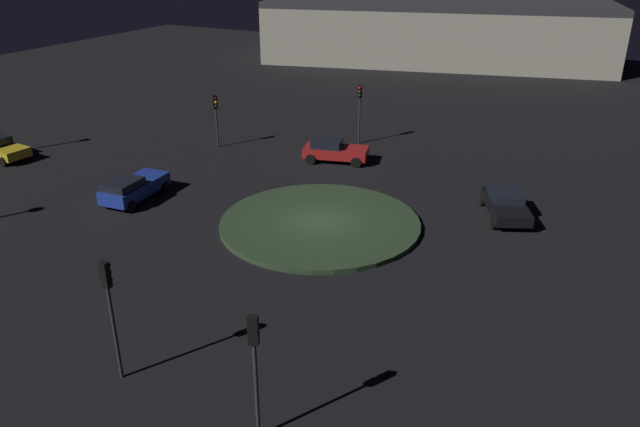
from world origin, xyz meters
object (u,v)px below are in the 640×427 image
object	(u,v)px
traffic_light_east_near	(255,353)
store_building	(437,30)
car_black	(506,204)
car_red	(334,150)
traffic_light_west	(360,102)
car_blue	(133,187)
traffic_light_southwest	(216,110)
traffic_light_east	(110,297)

from	to	relation	value
traffic_light_east_near	store_building	distance (m)	63.51
car_black	traffic_light_east_near	distance (m)	19.98
car_red	store_building	xyz separation A→B (m)	(-38.62, -5.00, 2.70)
traffic_light_east_near	store_building	size ratio (longest dim) A/B	0.10
car_red	traffic_light_east_near	bearing A→B (deg)	-84.25
traffic_light_east_near	store_building	xyz separation A→B (m)	(-62.01, -13.74, 0.42)
traffic_light_west	traffic_light_east_near	distance (m)	29.00
car_red	store_building	world-z (taller)	store_building
car_blue	traffic_light_west	size ratio (longest dim) A/B	1.03
car_black	traffic_light_west	size ratio (longest dim) A/B	1.08
traffic_light_east_near	traffic_light_southwest	bearing A→B (deg)	18.11
traffic_light_west	traffic_light_southwest	bearing A→B (deg)	-74.13
car_black	traffic_light_east_near	xyz separation A→B (m)	(19.56, -3.31, 2.34)
traffic_light_east_near	traffic_light_southwest	size ratio (longest dim) A/B	1.16
traffic_light_east	traffic_light_west	size ratio (longest dim) A/B	1.05
traffic_light_west	store_building	size ratio (longest dim) A/B	0.10
car_blue	traffic_light_east_near	world-z (taller)	traffic_light_east_near
traffic_light_east	traffic_light_west	xyz separation A→B (m)	(-27.44, -3.15, -0.15)
traffic_light_southwest	traffic_light_west	bearing A→B (deg)	65.22
traffic_light_west	traffic_light_southwest	world-z (taller)	traffic_light_west
car_black	car_blue	bearing A→B (deg)	-93.63
traffic_light_southwest	store_building	xyz separation A→B (m)	(-39.60, 3.68, 0.81)
store_building	traffic_light_east	bearing A→B (deg)	83.94
traffic_light_east	traffic_light_southwest	xyz separation A→B (m)	(-22.20, -11.78, -0.52)
car_black	traffic_light_west	xyz separation A→B (m)	(-8.08, -12.10, 2.32)
traffic_light_east	traffic_light_east_near	bearing A→B (deg)	-89.63
traffic_light_east	store_building	world-z (taller)	store_building
traffic_light_east	traffic_light_southwest	distance (m)	25.14
traffic_light_east	traffic_light_west	world-z (taller)	traffic_light_east
car_blue	store_building	world-z (taller)	store_building
car_red	traffic_light_west	world-z (taller)	traffic_light_west
car_blue	traffic_light_east	bearing A→B (deg)	-143.41
traffic_light_west	traffic_light_east	bearing A→B (deg)	-8.84
car_black	traffic_light_east_near	bearing A→B (deg)	-33.90
car_red	traffic_light_southwest	world-z (taller)	traffic_light_southwest
car_red	car_blue	world-z (taller)	car_blue
car_black	traffic_light_east	world-z (taller)	traffic_light_east
store_building	traffic_light_west	bearing A→B (deg)	84.67
traffic_light_west	traffic_light_southwest	distance (m)	10.10
car_red	car_blue	bearing A→B (deg)	-138.02
car_black	traffic_light_east	xyz separation A→B (m)	(19.36, -8.95, 2.47)
traffic_light_east_near	traffic_light_west	bearing A→B (deg)	-2.12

